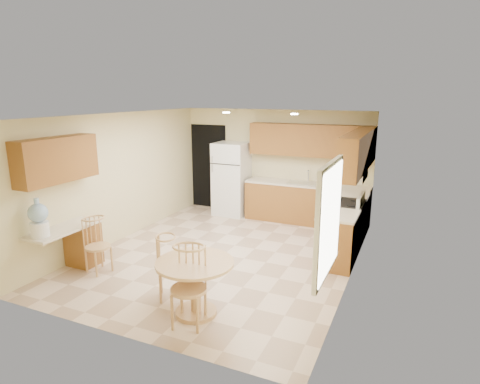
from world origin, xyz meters
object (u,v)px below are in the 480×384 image
at_px(chair_desk, 93,242).
at_px(water_crock, 39,219).
at_px(refrigerator, 232,179).
at_px(chair_table_a, 167,263).
at_px(dining_table, 195,280).
at_px(stove, 344,225).
at_px(chair_table_b, 184,282).

relative_size(chair_desk, water_crock, 1.53).
bearing_deg(refrigerator, chair_table_a, -77.09).
xyz_separation_m(dining_table, water_crock, (-2.56, -0.17, 0.55)).
height_order(dining_table, chair_desk, chair_desk).
relative_size(refrigerator, water_crock, 2.92).
distance_m(refrigerator, chair_desk, 4.00).
distance_m(chair_desk, water_crock, 0.88).
bearing_deg(stove, water_crock, -139.94).
bearing_deg(water_crock, dining_table, 3.78).
bearing_deg(chair_table_b, water_crock, -15.08).
bearing_deg(chair_table_b, stove, -121.89).
bearing_deg(chair_table_b, dining_table, -92.99).
bearing_deg(stove, refrigerator, 157.01).
bearing_deg(dining_table, chair_table_a, 163.60).
bearing_deg(chair_table_a, water_crock, -113.66).
xyz_separation_m(chair_table_a, chair_desk, (-1.56, 0.25, -0.01)).
xyz_separation_m(dining_table, chair_desk, (-2.11, 0.41, 0.06)).
bearing_deg(chair_desk, refrigerator, -174.14).
relative_size(dining_table, water_crock, 1.72).
bearing_deg(chair_table_b, chair_desk, -30.49).
bearing_deg(chair_desk, dining_table, 93.54).
bearing_deg(water_crock, chair_desk, 52.12).
relative_size(chair_table_a, chair_desk, 1.01).
relative_size(stove, chair_table_b, 1.06).
bearing_deg(chair_table_a, dining_table, 40.58).
height_order(stove, chair_table_b, stove).
distance_m(chair_table_a, chair_desk, 1.58).
distance_m(stove, dining_table, 3.42).
bearing_deg(dining_table, stove, 66.44).
bearing_deg(chair_table_a, refrigerator, 159.88).
distance_m(stove, chair_desk, 4.41).
distance_m(refrigerator, dining_table, 4.62).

